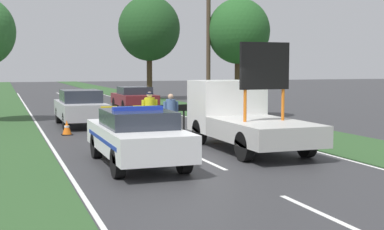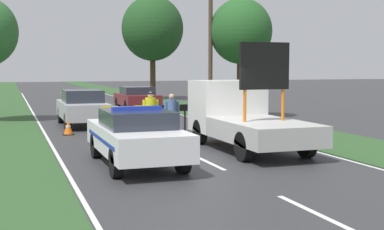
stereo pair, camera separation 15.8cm
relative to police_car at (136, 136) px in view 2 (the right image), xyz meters
name	(u,v)px [view 2 (the right image)]	position (x,y,z in m)	size (l,w,h in m)	color
ground_plane	(199,158)	(1.89, 0.46, -0.76)	(160.00, 160.00, 0.00)	#333335
lane_markings	(121,121)	(1.89, 11.32, -0.76)	(7.48, 59.26, 0.01)	silver
grass_verge_left	(0,109)	(-3.55, 20.46, -0.75)	(3.32, 120.00, 0.03)	#2D5128
grass_verge_right	(174,105)	(7.34, 20.46, -0.75)	(3.32, 120.00, 0.03)	#2D5128
police_car	(136,136)	(0.00, 0.00, 0.00)	(1.84, 4.73, 1.53)	white
work_truck	(242,116)	(3.79, 1.81, 0.25)	(2.15, 5.41, 3.22)	white
road_barrier	(149,110)	(1.79, 5.58, 0.18)	(3.45, 0.08, 1.13)	black
police_officer	(151,110)	(1.74, 5.18, 0.21)	(0.59, 0.37, 1.64)	#191E38
pedestrian_civilian	(172,112)	(2.45, 4.91, 0.16)	(0.56, 0.36, 1.57)	#191E38
traffic_cone_near_police	(133,124)	(1.51, 7.01, -0.45)	(0.45, 0.45, 0.63)	black
traffic_cone_centre_front	(218,128)	(4.07, 4.47, -0.44)	(0.47, 0.47, 0.65)	black
traffic_cone_near_truck	(68,128)	(-0.99, 6.86, -0.49)	(0.40, 0.40, 0.55)	black
queued_car_sedan_silver	(82,107)	(-0.07, 9.82, 0.04)	(1.78, 4.49, 1.55)	#B2B2B7
queued_car_wagon_maroon	(137,98)	(3.91, 16.58, -0.01)	(1.90, 4.14, 1.40)	maroon
roadside_tree_near_left	(241,32)	(7.66, 10.51, 3.44)	(3.01, 3.01, 5.83)	#42301E
roadside_tree_near_right	(153,29)	(7.54, 26.64, 4.68)	(4.71, 4.71, 7.94)	#42301E
utility_pole	(211,35)	(6.15, 10.68, 3.29)	(1.20, 0.20, 7.87)	#473828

